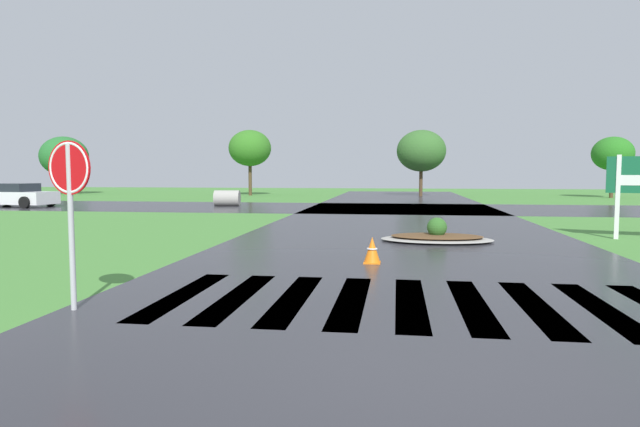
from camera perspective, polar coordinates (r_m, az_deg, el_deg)
name	(u,v)px	position (r m, az deg, el deg)	size (l,w,h in m)	color
ground_plane	(420,402)	(5.14, 10.41, -18.82)	(120.00, 120.00, 0.10)	#478438
asphalt_roadway	(405,245)	(14.85, 8.84, -3.26)	(9.98, 80.00, 0.01)	#2B2B30
asphalt_cross_road	(401,208)	(29.58, 8.45, 0.54)	(90.00, 8.99, 0.01)	#2B2B30
crosswalk_stripes	(410,302)	(8.46, 9.43, -9.11)	(7.65, 3.44, 0.01)	white
stop_sign	(70,185)	(8.42, -24.69, 2.72)	(0.74, 0.22, 2.40)	#B2B5BA
median_island	(437,237)	(15.79, 12.11, -2.38)	(3.15, 1.90, 0.68)	#9E9B93
car_dark_suv	(15,196)	(35.05, -29.24, 1.62)	(4.70, 2.54, 1.32)	silver
drainage_pipe_stack	(227,198)	(31.77, -9.68, 1.59)	(1.52, 1.06, 0.90)	#9E9B93
traffic_cone	(372,251)	(11.81, 5.47, -3.88)	(0.37, 0.37, 0.57)	orange
background_treeline	(279,153)	(45.28, -4.30, 6.36)	(48.36, 4.25, 5.40)	#4C3823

